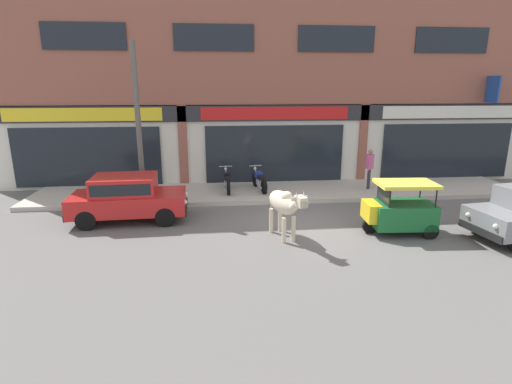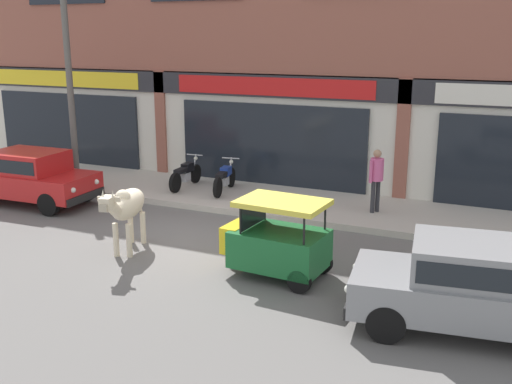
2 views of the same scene
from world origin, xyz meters
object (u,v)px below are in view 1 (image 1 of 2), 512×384
motorcycle_0 (227,181)px  utility_pole (138,125)px  cow (284,204)px  car_1 (127,196)px  pedestrian (370,164)px  motorcycle_1 (259,180)px  auto_rickshaw (399,211)px

motorcycle_0 → utility_pole: utility_pole is taller
motorcycle_0 → cow: bearing=-73.1°
cow → motorcycle_0: (-1.44, 4.74, -0.46)m
cow → utility_pole: size_ratio=0.39×
motorcycle_0 → utility_pole: 3.97m
car_1 → motorcycle_0: size_ratio=2.02×
car_1 → cow: bearing=-22.8°
cow → car_1: bearing=157.2°
pedestrian → car_1: bearing=-163.7°
car_1 → motorcycle_1: bearing=32.0°
auto_rickshaw → motorcycle_1: auto_rickshaw is taller
cow → car_1: cow is taller
auto_rickshaw → pedestrian: size_ratio=1.27×
auto_rickshaw → motorcycle_0: (-4.83, 4.68, -0.11)m
car_1 → auto_rickshaw: size_ratio=1.81×
motorcycle_1 → pedestrian: pedestrian is taller
cow → car_1: (-4.64, 1.95, -0.19)m
cow → motorcycle_0: bearing=106.9°
cow → motorcycle_1: (-0.16, 4.75, -0.46)m
auto_rickshaw → utility_pole: bearing=156.1°
motorcycle_1 → pedestrian: size_ratio=1.12×
auto_rickshaw → motorcycle_0: auto_rickshaw is taller
auto_rickshaw → utility_pole: utility_pole is taller
cow → motorcycle_1: cow is taller
auto_rickshaw → utility_pole: (-7.82, 3.47, 2.21)m
car_1 → auto_rickshaw: auto_rickshaw is taller
motorcycle_1 → motorcycle_0: bearing=-179.5°
pedestrian → auto_rickshaw: bearing=-100.3°
car_1 → pedestrian: 9.22m
cow → pedestrian: (4.20, 4.55, 0.14)m
auto_rickshaw → motorcycle_1: (-3.55, 4.69, -0.11)m
car_1 → utility_pole: bearing=82.5°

